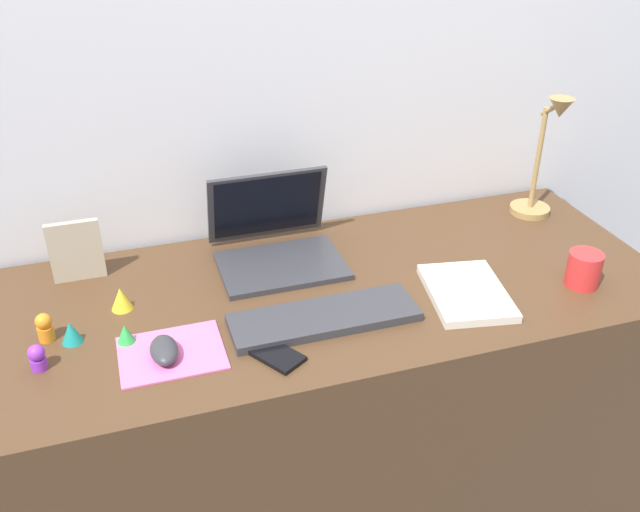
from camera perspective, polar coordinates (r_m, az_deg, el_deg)
ground_plane at (r=2.13m, az=1.08°, el=-19.52°), size 6.00×6.00×0.00m
back_wall at (r=1.95m, az=-2.19°, el=2.76°), size 2.77×0.05×1.46m
desk at (r=1.86m, az=1.20°, el=-12.13°), size 1.57×0.66×0.74m
laptop at (r=1.73m, az=-3.69°, el=1.46°), size 0.30×0.27×0.21m
keyboard at (r=1.52m, az=0.34°, el=-5.02°), size 0.41×0.13×0.02m
mousepad at (r=1.46m, az=-12.00°, el=-7.73°), size 0.21×0.17×0.00m
mouse at (r=1.44m, az=-12.57°, el=-7.48°), size 0.06×0.10×0.03m
cell_phone at (r=1.43m, az=-3.84°, el=-7.92°), size 0.12×0.14×0.01m
desk_lamp at (r=1.98m, az=17.74°, el=7.39°), size 0.11×0.14×0.35m
notebook_pad at (r=1.63m, az=11.85°, el=-2.93°), size 0.21×0.27×0.02m
picture_frame at (r=1.73m, az=-19.25°, el=0.39°), size 0.12×0.02×0.15m
coffee_mug at (r=1.74m, az=20.69°, el=-1.00°), size 0.08×0.08×0.08m
toy_figurine_orange at (r=1.56m, az=-21.51°, el=-5.41°), size 0.03×0.03×0.06m
toy_figurine_yellow at (r=1.61m, az=-15.90°, el=-3.35°), size 0.05×0.05×0.05m
toy_figurine_teal at (r=1.54m, az=-19.61°, el=-5.87°), size 0.04×0.04×0.05m
toy_figurine_purple at (r=1.48m, az=-22.04°, el=-7.64°), size 0.03×0.03×0.06m
toy_figurine_green at (r=1.50m, az=-15.56°, el=-6.16°), size 0.04×0.04×0.04m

